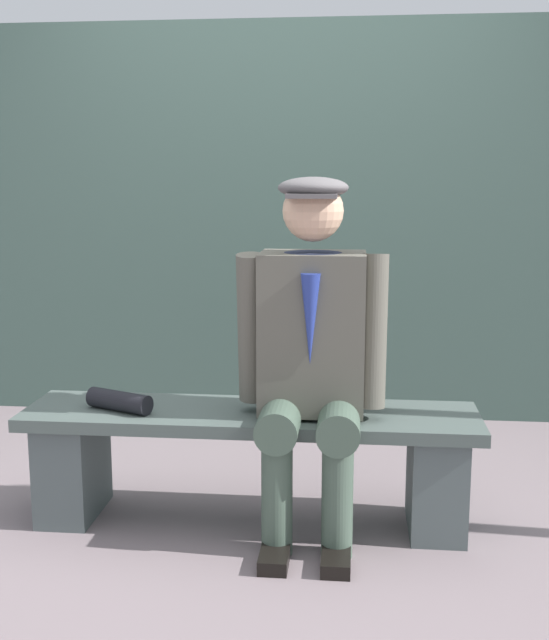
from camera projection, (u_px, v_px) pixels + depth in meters
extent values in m
plane|color=slate|center=(251.00, 521.00, 3.07)|extent=(30.00, 30.00, 0.00)
cube|color=#485450|center=(250.00, 417.00, 2.99)|extent=(1.72, 0.42, 0.05)
cube|color=#4C5757|center=(436.00, 479.00, 2.96)|extent=(0.20, 0.35, 0.40)
cube|color=#4C5757|center=(73.00, 466.00, 3.10)|extent=(0.20, 0.35, 0.40)
cube|color=#57554B|center=(312.00, 332.00, 2.91)|extent=(0.38, 0.27, 0.59)
cylinder|color=#1E2338|center=(313.00, 261.00, 2.86)|extent=(0.21, 0.21, 0.06)
cone|color=navy|center=(310.00, 320.00, 2.76)|extent=(0.07, 0.07, 0.32)
sphere|color=#DBAD8C|center=(313.00, 211.00, 2.81)|extent=(0.22, 0.22, 0.22)
ellipsoid|color=#595557|center=(313.00, 188.00, 2.80)|extent=(0.25, 0.25, 0.08)
cube|color=#595557|center=(312.00, 196.00, 2.71)|extent=(0.18, 0.10, 0.02)
cylinder|color=#425547|center=(339.00, 420.00, 2.83)|extent=(0.15, 0.39, 0.15)
cylinder|color=#425547|center=(337.00, 494.00, 2.74)|extent=(0.11, 0.11, 0.46)
cube|color=black|center=(336.00, 557.00, 2.72)|extent=(0.10, 0.24, 0.05)
cylinder|color=#57554B|center=(373.00, 331.00, 2.85)|extent=(0.11, 0.16, 0.56)
cylinder|color=#425547|center=(280.00, 418.00, 2.85)|extent=(0.15, 0.39, 0.15)
cylinder|color=#425547|center=(277.00, 492.00, 2.76)|extent=(0.11, 0.11, 0.46)
cube|color=black|center=(275.00, 554.00, 2.74)|extent=(0.10, 0.24, 0.05)
cylinder|color=#57554B|center=(251.00, 329.00, 2.89)|extent=(0.11, 0.18, 0.56)
cylinder|color=black|center=(119.00, 401.00, 2.98)|extent=(0.27, 0.18, 0.08)
cube|color=#425B52|center=(286.00, 223.00, 4.38)|extent=(12.00, 0.24, 2.13)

